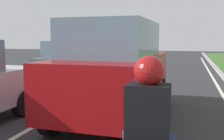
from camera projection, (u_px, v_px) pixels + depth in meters
The scene contains 6 objects.
ground_plane at pixel (130, 82), 11.86m from camera, with size 60.00×60.00×0.00m, color #2D2D30.
lane_line_center at pixel (114, 81), 12.05m from camera, with size 0.12×32.00×0.01m, color silver.
lane_line_right_edge at pixel (217, 85), 10.88m from camera, with size 0.12×32.00×0.01m, color silver.
car_suv_ahead at pixel (115, 69), 6.35m from camera, with size 2.05×4.54×2.28m.
car_hatchback_far at pixel (70, 61), 11.92m from camera, with size 1.83×3.75×1.78m.
rider_person at pixel (148, 115), 2.51m from camera, with size 0.51×0.41×1.16m.
Camera 1 is at (2.46, 2.51, 1.90)m, focal length 43.38 mm.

